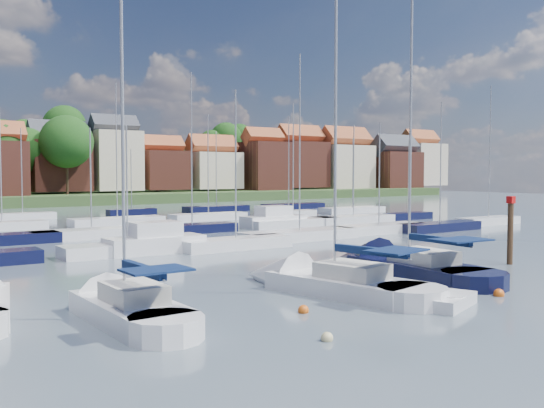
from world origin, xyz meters
TOP-DOWN VIEW (x-y plane):
  - ground at (0.00, 40.00)m, footprint 260.00×260.00m
  - sailboat_left at (-14.36, 3.02)m, footprint 2.83×10.17m
  - sailboat_centre at (-4.34, 2.58)m, footprint 5.35×12.03m
  - sailboat_navy at (2.60, 4.21)m, footprint 4.03×12.73m
  - tender at (-2.17, -3.46)m, footprint 3.44×2.42m
  - timber_piling at (10.78, 2.29)m, footprint 0.40×0.40m
  - buoy_b at (-9.79, -4.46)m, footprint 0.42×0.42m
  - buoy_c at (-7.90, -0.71)m, footprint 0.45×0.45m
  - buoy_d at (1.63, -3.27)m, footprint 0.49×0.49m
  - buoy_e at (3.70, 7.30)m, footprint 0.45×0.45m
  - buoy_g at (5.11, 3.36)m, footprint 0.52×0.52m
  - marina_field at (1.91, 35.15)m, footprint 79.62×41.41m

SIDE VIEW (x-z plane):
  - ground at x=0.00m, z-range 0.00..0.00m
  - buoy_b at x=-9.79m, z-range -0.21..0.21m
  - buoy_c at x=-7.90m, z-range -0.23..0.23m
  - buoy_d at x=1.63m, z-range -0.25..0.25m
  - buoy_e at x=3.70m, z-range -0.22..0.22m
  - buoy_g at x=5.11m, z-range -0.26..0.26m
  - tender at x=-2.17m, z-range -0.08..0.60m
  - sailboat_navy at x=2.60m, z-range -8.32..9.02m
  - sailboat_centre at x=-4.34m, z-range -7.56..8.27m
  - sailboat_left at x=-14.36m, z-range -6.56..7.28m
  - marina_field at x=1.91m, z-range -7.53..8.40m
  - timber_piling at x=10.78m, z-range -2.06..4.47m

